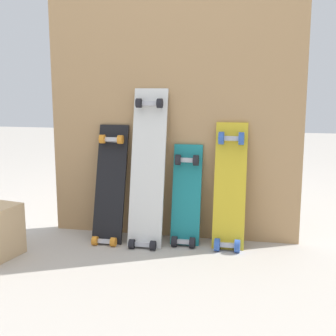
{
  "coord_description": "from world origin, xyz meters",
  "views": [
    {
      "loc": [
        0.5,
        -2.49,
        0.89
      ],
      "look_at": [
        0.0,
        -0.07,
        0.43
      ],
      "focal_mm": 49.37,
      "sensor_mm": 36.0,
      "label": 1
    }
  ],
  "objects_px": {
    "skateboard_black": "(110,190)",
    "skateboard_white": "(147,174)",
    "skateboard_yellow": "(230,192)",
    "skateboard_teal": "(186,201)"
  },
  "relations": [
    {
      "from": "skateboard_white",
      "to": "skateboard_yellow",
      "type": "xyz_separation_m",
      "value": [
        0.45,
        0.03,
        -0.09
      ]
    },
    {
      "from": "skateboard_black",
      "to": "skateboard_teal",
      "type": "height_order",
      "value": "skateboard_black"
    },
    {
      "from": "skateboard_white",
      "to": "skateboard_teal",
      "type": "xyz_separation_m",
      "value": [
        0.21,
        0.03,
        -0.15
      ]
    },
    {
      "from": "skateboard_black",
      "to": "skateboard_white",
      "type": "distance_m",
      "value": 0.24
    },
    {
      "from": "skateboard_yellow",
      "to": "skateboard_white",
      "type": "bearing_deg",
      "value": -176.8
    },
    {
      "from": "skateboard_black",
      "to": "skateboard_white",
      "type": "height_order",
      "value": "skateboard_white"
    },
    {
      "from": "skateboard_white",
      "to": "skateboard_black",
      "type": "bearing_deg",
      "value": 179.48
    },
    {
      "from": "skateboard_black",
      "to": "skateboard_yellow",
      "type": "distance_m",
      "value": 0.67
    },
    {
      "from": "skateboard_white",
      "to": "skateboard_teal",
      "type": "distance_m",
      "value": 0.26
    },
    {
      "from": "skateboard_yellow",
      "to": "skateboard_teal",
      "type": "bearing_deg",
      "value": 177.93
    }
  ]
}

